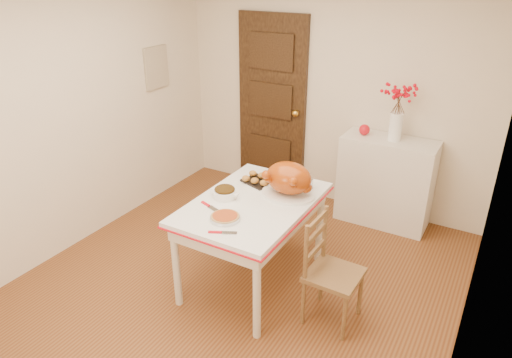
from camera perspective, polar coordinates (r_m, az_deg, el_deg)
The scene contains 19 objects.
floor at distance 4.10m, azimuth -2.78°, elevation -13.33°, with size 3.50×4.00×0.00m, color #5B2B12.
wall_back at distance 5.17m, azimuth 9.14°, elevation 10.27°, with size 3.50×0.00×2.50m, color beige.
wall_left at distance 4.61m, azimuth -21.91°, elevation 6.96°, with size 0.00×4.00×2.50m, color beige.
wall_right at distance 2.98m, azimuth 26.41°, elevation -3.58°, with size 0.00×4.00×2.50m, color beige.
door_back at distance 5.48m, azimuth 1.98°, elevation 9.03°, with size 0.85×0.06×2.06m, color black.
photo_board at distance 5.33m, azimuth -12.13°, elevation 13.25°, with size 0.03×0.35×0.45m, color #C3BB8F.
sideboard at distance 5.02m, azimuth 15.58°, elevation -0.32°, with size 0.93×0.42×0.93m, color silver.
kitchen_table at distance 3.97m, azimuth -0.36°, elevation -7.75°, with size 0.90×1.31×0.78m, color white, non-canonical shape.
chair_oak at distance 3.59m, azimuth 9.59°, elevation -11.22°, with size 0.39×0.39×0.88m, color brown, non-canonical shape.
berry_vase at distance 4.76m, azimuth 16.98°, elevation 7.85°, with size 0.30×0.30×0.58m, color white, non-canonical shape.
apple at distance 4.90m, azimuth 13.16°, elevation 5.91°, with size 0.11×0.11×0.11m, color red.
turkey_platter at distance 3.81m, azimuth 4.02°, elevation -0.08°, with size 0.46×0.37×0.29m, color #A43D06, non-canonical shape.
pumpkin_pie at distance 3.51m, azimuth -3.82°, elevation -4.64°, with size 0.23×0.23×0.05m, color #9B3C16.
stuffing_dish at distance 3.83m, azimuth -3.85°, elevation -1.60°, with size 0.25×0.20×0.10m, color #482F0C, non-canonical shape.
rolls_tray at distance 4.08m, azimuth 0.28°, elevation 0.01°, with size 0.26×0.20×0.07m, color #AE751F, non-canonical shape.
pie_server at distance 3.36m, azimuth -4.13°, elevation -6.55°, with size 0.21×0.06×0.01m, color silver, non-canonical shape.
carving_knife at distance 3.68m, azimuth -5.42°, elevation -3.53°, with size 0.27×0.06×0.01m, color silver, non-canonical shape.
drinking_glass at distance 4.11m, azimuth 3.72°, elevation 0.46°, with size 0.06×0.06×0.10m, color white.
shaker_pair at distance 4.01m, azimuth 6.33°, elevation -0.38°, with size 0.10×0.04×0.10m, color white, non-canonical shape.
Camera 1 is at (1.77, -2.68, 2.55)m, focal length 32.59 mm.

